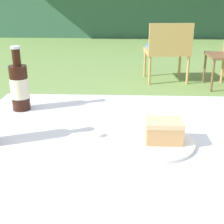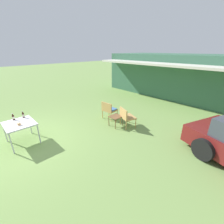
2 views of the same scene
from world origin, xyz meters
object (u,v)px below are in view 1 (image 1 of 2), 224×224
object	(u,v)px
patio_table	(111,155)
wicker_chair_cushioned	(168,48)
cake_on_plate	(158,137)
cola_bottle_near	(19,86)

from	to	relation	value
patio_table	wicker_chair_cushioned	bearing A→B (deg)	79.90
cake_on_plate	cola_bottle_near	bearing A→B (deg)	151.29
wicker_chair_cushioned	patio_table	size ratio (longest dim) A/B	0.83
cola_bottle_near	cake_on_plate	bearing A→B (deg)	-28.71
wicker_chair_cushioned	patio_table	bearing A→B (deg)	74.57
wicker_chair_cushioned	cola_bottle_near	distance (m)	3.42
cake_on_plate	cola_bottle_near	distance (m)	0.59
patio_table	cola_bottle_near	world-z (taller)	cola_bottle_near
wicker_chair_cushioned	cake_on_plate	xyz separation A→B (m)	(-0.48, -3.53, 0.30)
wicker_chair_cushioned	cola_bottle_near	size ratio (longest dim) A/B	3.29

